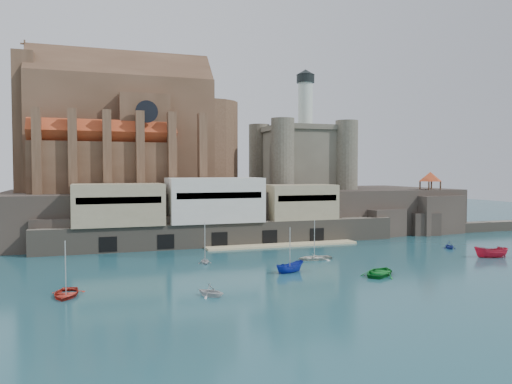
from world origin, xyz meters
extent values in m
plane|color=#16414B|center=(0.00, 0.00, 0.00)|extent=(300.00, 300.00, 0.00)
cube|color=black|center=(0.00, 40.00, 5.00)|extent=(100.00, 34.00, 10.00)
cube|color=black|center=(-38.00, 23.50, 3.00)|extent=(9.00, 5.00, 6.00)
cube|color=black|center=(-22.00, 23.50, 3.00)|extent=(9.00, 5.00, 6.00)
cube|color=black|center=(-5.00, 23.50, 3.00)|extent=(9.00, 5.00, 6.00)
cube|color=black|center=(12.00, 23.50, 3.00)|extent=(9.00, 5.00, 6.00)
cube|color=black|center=(28.00, 23.50, 3.00)|extent=(9.00, 5.00, 6.00)
cube|color=#655E51|center=(-8.00, 22.50, 2.25)|extent=(70.00, 6.00, 4.50)
cube|color=#C8B785|center=(2.00, 18.00, 0.15)|extent=(30.00, 4.00, 0.40)
cube|color=black|center=(-30.00, 19.60, 1.60)|extent=(3.00, 0.40, 2.60)
cube|color=black|center=(-20.00, 19.60, 1.60)|extent=(3.00, 0.40, 2.60)
cube|color=black|center=(-10.00, 19.60, 1.60)|extent=(3.00, 0.40, 2.60)
cube|color=black|center=(0.00, 19.60, 1.60)|extent=(3.00, 0.40, 2.60)
cube|color=black|center=(10.00, 19.60, 1.60)|extent=(3.00, 0.40, 2.60)
cube|color=gray|center=(-28.00, 23.50, 8.25)|extent=(16.00, 9.00, 7.50)
cube|color=beige|center=(-10.00, 23.50, 8.75)|extent=(18.00, 9.00, 8.50)
cube|color=gray|center=(8.00, 23.50, 8.00)|extent=(14.00, 8.00, 7.00)
cube|color=#4C3423|center=(-26.00, 42.00, 22.00)|extent=(38.00, 14.00, 24.00)
cube|color=#4C3423|center=(-26.00, 42.00, 34.00)|extent=(38.00, 13.01, 13.01)
cylinder|color=#4C3423|center=(-7.00, 42.00, 20.00)|extent=(14.00, 14.00, 20.00)
cube|color=#4C3423|center=(-22.00, 42.00, 20.00)|extent=(10.00, 20.00, 20.00)
cube|color=#4C3423|center=(-30.00, 32.50, 15.00)|extent=(28.00, 5.00, 10.00)
cube|color=#4C3423|center=(-30.00, 51.50, 15.00)|extent=(28.00, 5.00, 10.00)
cube|color=#A2391B|center=(-30.00, 32.50, 21.60)|extent=(28.00, 5.66, 5.66)
cube|color=#A2391B|center=(-30.00, 51.50, 21.60)|extent=(28.00, 5.66, 5.66)
cube|color=#4C3423|center=(-45.00, 42.00, 24.00)|extent=(4.00, 10.00, 28.00)
cylinder|color=black|center=(-22.00, 29.95, 26.00)|extent=(4.40, 0.30, 4.40)
cube|color=#4C3423|center=(-42.00, 29.50, 18.00)|extent=(1.60, 2.20, 16.00)
cube|color=#4C3423|center=(-35.80, 29.50, 18.00)|extent=(1.60, 2.20, 16.00)
cube|color=#4C3423|center=(-29.60, 29.50, 18.00)|extent=(1.60, 2.20, 16.00)
cube|color=#4C3423|center=(-23.40, 29.50, 18.00)|extent=(1.60, 2.20, 16.00)
cube|color=#4C3423|center=(-17.20, 29.50, 18.00)|extent=(1.60, 2.20, 16.00)
cube|color=#4C3423|center=(-11.00, 29.50, 18.00)|extent=(1.60, 2.20, 16.00)
cube|color=#4C483B|center=(16.00, 41.00, 17.00)|extent=(16.00, 16.00, 14.00)
cube|color=#4C483B|center=(16.00, 41.00, 24.40)|extent=(17.00, 17.00, 1.20)
cylinder|color=#4C483B|center=(8.00, 33.00, 18.00)|extent=(5.20, 5.20, 16.00)
cylinder|color=#4C483B|center=(24.00, 33.00, 18.00)|extent=(5.20, 5.20, 16.00)
cylinder|color=#4C483B|center=(8.00, 49.00, 18.00)|extent=(5.20, 5.20, 16.00)
cylinder|color=#4C483B|center=(24.00, 49.00, 18.00)|extent=(5.20, 5.20, 16.00)
cylinder|color=#B9CABC|center=(18.00, 43.00, 30.00)|extent=(3.60, 3.60, 12.00)
cylinder|color=black|center=(18.00, 43.00, 37.00)|extent=(4.40, 4.40, 2.00)
cone|color=black|center=(18.00, 43.00, 38.60)|extent=(4.60, 4.60, 1.40)
cube|color=black|center=(42.00, 26.00, 4.35)|extent=(12.00, 10.00, 8.70)
cube|color=black|center=(38.00, 23.00, 2.50)|extent=(6.00, 5.00, 5.00)
cube|color=black|center=(47.00, 28.00, 3.00)|extent=(5.00, 4.00, 6.00)
cube|color=#4C3423|center=(42.00, 26.00, 8.85)|extent=(4.20, 4.20, 0.30)
cylinder|color=#4C3423|center=(40.40, 24.40, 10.30)|extent=(0.36, 0.36, 3.20)
cylinder|color=#4C3423|center=(43.60, 24.40, 10.30)|extent=(0.36, 0.36, 3.20)
cylinder|color=#4C3423|center=(40.40, 27.60, 10.30)|extent=(0.36, 0.36, 3.20)
cylinder|color=#4C3423|center=(43.60, 27.60, 10.30)|extent=(0.36, 0.36, 3.20)
pyramid|color=#A2391B|center=(42.00, 26.00, 13.00)|extent=(6.40, 6.40, 2.20)
imported|color=#B32A1D|center=(-35.77, -9.61, 0.00)|extent=(4.17, 1.67, 5.68)
imported|color=silver|center=(-20.01, -15.05, 0.00)|extent=(3.47, 3.33, 3.47)
imported|color=#152A9E|center=(-6.24, -5.56, 0.00)|extent=(2.34, 2.31, 4.80)
imported|color=#117525|center=(5.04, -11.11, 0.00)|extent=(4.11, 4.42, 6.56)
imported|color=silver|center=(-16.14, 4.88, 0.00)|extent=(2.58, 1.68, 2.88)
imported|color=#BB1C36|center=(30.00, -5.11, 0.00)|extent=(2.74, 2.70, 5.67)
imported|color=beige|center=(1.45, 2.61, 0.00)|extent=(1.22, 4.10, 5.73)
imported|color=navy|center=(29.97, 4.89, 0.00)|extent=(3.14, 2.55, 3.16)
camera|label=1|loc=(-33.24, -70.34, 14.45)|focal=35.00mm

